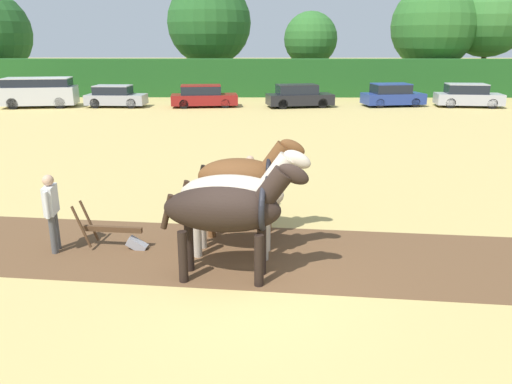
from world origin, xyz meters
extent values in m
plane|color=tan|center=(0.00, 0.00, 0.00)|extent=(240.00, 240.00, 0.00)
cube|color=brown|center=(-3.77, 1.84, 0.00)|extent=(22.40, 5.56, 0.01)
cube|color=#1E511E|center=(0.00, 32.78, 1.48)|extent=(64.71, 1.78, 2.97)
cylinder|color=#423323|center=(-4.45, 37.65, 1.91)|extent=(0.44, 0.44, 3.83)
sphere|color=#235623|center=(-4.45, 37.65, 5.85)|extent=(7.33, 7.33, 7.33)
cylinder|color=#423323|center=(4.48, 37.29, 1.61)|extent=(0.44, 0.44, 3.21)
sphere|color=#2D6628|center=(4.48, 37.29, 4.50)|extent=(4.68, 4.68, 4.68)
cylinder|color=brown|center=(15.00, 36.79, 1.78)|extent=(0.44, 0.44, 3.55)
sphere|color=#2D6628|center=(15.00, 36.79, 5.55)|extent=(7.28, 7.28, 7.28)
cylinder|color=brown|center=(19.70, 36.97, 2.25)|extent=(0.44, 0.44, 4.50)
sphere|color=#387533|center=(19.70, 36.97, 6.41)|extent=(6.94, 6.94, 6.94)
cylinder|color=gray|center=(-7.93, 71.77, 3.41)|extent=(2.12, 2.12, 6.81)
ellipsoid|color=black|center=(-0.58, 0.35, 1.42)|extent=(2.32, 1.13, 0.86)
cylinder|color=black|center=(0.17, 0.52, 0.52)|extent=(0.18, 0.18, 1.03)
cylinder|color=black|center=(0.12, 0.03, 0.52)|extent=(0.18, 0.18, 1.03)
cylinder|color=black|center=(-1.28, 0.67, 0.52)|extent=(0.18, 0.18, 1.03)
cylinder|color=black|center=(-1.33, 0.18, 0.52)|extent=(0.18, 0.18, 1.03)
cylinder|color=black|center=(0.37, 0.25, 1.87)|extent=(0.79, 0.48, 0.83)
ellipsoid|color=black|center=(0.74, 0.21, 2.14)|extent=(0.70, 0.33, 0.54)
cube|color=black|center=(0.54, 0.23, 2.06)|extent=(0.39, 0.12, 0.51)
cylinder|color=black|center=(-1.64, 0.46, 1.33)|extent=(0.31, 0.15, 0.71)
torus|color=black|center=(0.20, 0.27, 1.48)|extent=(0.20, 0.89, 0.88)
ellipsoid|color=#B2A38E|center=(-0.46, 1.50, 1.36)|extent=(2.28, 1.08, 0.82)
cylinder|color=#B2A38E|center=(0.28, 1.66, 0.50)|extent=(0.18, 0.18, 1.00)
cylinder|color=#B2A38E|center=(0.23, 1.19, 0.50)|extent=(0.18, 0.18, 1.00)
cylinder|color=#B2A38E|center=(-1.15, 1.81, 0.50)|extent=(0.18, 0.18, 1.00)
cylinder|color=#B2A38E|center=(-1.20, 1.34, 0.50)|extent=(0.18, 0.18, 1.00)
cylinder|color=#B2A38E|center=(0.47, 1.40, 1.85)|extent=(0.82, 0.47, 0.89)
ellipsoid|color=#B2A38E|center=(0.89, 1.36, 2.15)|extent=(0.70, 0.33, 0.54)
cube|color=black|center=(0.66, 1.38, 2.02)|extent=(0.43, 0.12, 0.57)
cylinder|color=black|center=(-1.50, 1.61, 1.28)|extent=(0.31, 0.15, 0.71)
torus|color=black|center=(0.31, 1.42, 1.43)|extent=(0.20, 0.85, 0.84)
ellipsoid|color=brown|center=(-0.34, 2.65, 1.42)|extent=(2.06, 1.11, 0.87)
cylinder|color=brown|center=(0.32, 2.83, 0.52)|extent=(0.18, 0.18, 1.03)
cylinder|color=brown|center=(0.27, 2.33, 0.52)|extent=(0.18, 0.18, 1.03)
cylinder|color=brown|center=(-0.95, 2.96, 0.52)|extent=(0.18, 0.18, 1.03)
cylinder|color=brown|center=(-1.01, 2.46, 0.52)|extent=(0.18, 0.18, 1.03)
cylinder|color=brown|center=(0.49, 2.56, 1.88)|extent=(0.79, 0.49, 0.82)
ellipsoid|color=brown|center=(0.86, 2.52, 2.14)|extent=(0.70, 0.33, 0.54)
cube|color=black|center=(0.66, 2.54, 2.06)|extent=(0.38, 0.12, 0.50)
cylinder|color=black|center=(-1.27, 2.74, 1.33)|extent=(0.31, 0.15, 0.71)
torus|color=black|center=(0.35, 2.58, 1.49)|extent=(0.20, 0.90, 0.89)
cube|color=#4C331E|center=(-3.15, 1.78, 0.45)|extent=(1.37, 0.24, 0.12)
cube|color=#939399|center=(-2.61, 1.72, 0.10)|extent=(0.50, 0.25, 0.39)
cylinder|color=#4C331E|center=(-3.74, 2.04, 0.55)|extent=(0.40, 0.10, 0.96)
cylinder|color=#4C331E|center=(-3.78, 1.64, 0.55)|extent=(0.40, 0.10, 0.96)
cylinder|color=#4C4C4C|center=(-4.38, 1.71, 0.44)|extent=(0.14, 0.14, 0.88)
cylinder|color=#4C4C4C|center=(-4.35, 1.48, 0.44)|extent=(0.14, 0.14, 0.88)
cube|color=silver|center=(-4.36, 1.59, 1.19)|extent=(0.26, 0.53, 0.62)
sphere|color=tan|center=(-4.36, 1.59, 1.63)|extent=(0.24, 0.24, 0.24)
cylinder|color=silver|center=(-4.40, 1.89, 1.17)|extent=(0.09, 0.09, 0.59)
cylinder|color=silver|center=(-4.33, 1.29, 1.17)|extent=(0.09, 0.09, 0.59)
cylinder|color=#4C4C4C|center=(-0.04, 4.14, 0.40)|extent=(0.14, 0.14, 0.80)
cylinder|color=#4C4C4C|center=(-0.23, 4.04, 0.40)|extent=(0.14, 0.14, 0.80)
cube|color=tan|center=(-0.13, 4.09, 1.09)|extent=(0.51, 0.40, 0.57)
sphere|color=tan|center=(-0.13, 4.09, 1.49)|extent=(0.22, 0.22, 0.22)
cylinder|color=tan|center=(0.11, 4.22, 1.06)|extent=(0.09, 0.09, 0.54)
cylinder|color=tan|center=(-0.38, 3.95, 1.06)|extent=(0.09, 0.09, 0.54)
cube|color=#BCBCC1|center=(-15.03, 25.79, 0.80)|extent=(5.12, 2.74, 1.19)
cube|color=black|center=(-15.03, 25.79, 1.66)|extent=(4.51, 2.45, 0.53)
cube|color=#BCBCC1|center=(-15.03, 25.79, 1.96)|extent=(4.51, 2.45, 0.06)
cylinder|color=black|center=(-13.67, 26.92, 0.37)|extent=(0.77, 0.33, 0.75)
cylinder|color=black|center=(-13.40, 25.12, 0.37)|extent=(0.77, 0.33, 0.75)
cylinder|color=black|center=(-16.66, 26.47, 0.37)|extent=(0.77, 0.33, 0.75)
cylinder|color=black|center=(-16.39, 24.67, 0.37)|extent=(0.77, 0.33, 0.75)
cube|color=#9E9EA8|center=(-9.80, 25.97, 0.52)|extent=(4.06, 1.86, 0.68)
cube|color=black|center=(-10.00, 25.98, 1.13)|extent=(2.45, 1.63, 0.55)
cube|color=#9E9EA8|center=(-10.00, 25.98, 1.44)|extent=(2.45, 1.63, 0.06)
cylinder|color=black|center=(-8.54, 26.67, 0.33)|extent=(0.68, 0.24, 0.67)
cylinder|color=black|center=(-8.59, 25.18, 0.33)|extent=(0.68, 0.24, 0.67)
cylinder|color=black|center=(-11.01, 26.76, 0.33)|extent=(0.68, 0.24, 0.67)
cylinder|color=black|center=(-11.07, 25.27, 0.33)|extent=(0.68, 0.24, 0.67)
cube|color=maroon|center=(-3.76, 26.06, 0.51)|extent=(4.67, 2.32, 0.69)
cube|color=black|center=(-3.98, 26.03, 1.14)|extent=(2.87, 1.92, 0.57)
cube|color=maroon|center=(-3.98, 26.03, 1.46)|extent=(2.87, 1.92, 0.06)
cylinder|color=black|center=(-2.47, 27.01, 0.31)|extent=(0.64, 0.29, 0.61)
cylinder|color=black|center=(-2.28, 25.45, 0.31)|extent=(0.64, 0.29, 0.61)
cylinder|color=black|center=(-5.23, 26.67, 0.31)|extent=(0.64, 0.29, 0.61)
cylinder|color=black|center=(-5.04, 25.12, 0.31)|extent=(0.64, 0.29, 0.61)
cube|color=black|center=(2.80, 26.00, 0.54)|extent=(4.71, 2.58, 0.71)
cube|color=black|center=(2.58, 25.95, 1.19)|extent=(2.93, 2.06, 0.59)
cube|color=black|center=(2.58, 25.95, 1.51)|extent=(2.93, 2.06, 0.06)
cylinder|color=black|center=(4.00, 27.01, 0.33)|extent=(0.69, 0.34, 0.66)
cylinder|color=black|center=(4.30, 25.52, 0.33)|extent=(0.69, 0.34, 0.66)
cylinder|color=black|center=(1.30, 26.47, 0.33)|extent=(0.69, 0.34, 0.66)
cylinder|color=black|center=(1.59, 24.98, 0.33)|extent=(0.69, 0.34, 0.66)
cube|color=navy|center=(9.31, 26.57, 0.53)|extent=(4.38, 2.48, 0.72)
cube|color=black|center=(9.11, 26.54, 1.20)|extent=(2.72, 2.02, 0.60)
cube|color=navy|center=(9.11, 26.54, 1.53)|extent=(2.72, 2.02, 0.06)
cylinder|color=black|center=(10.44, 27.57, 0.32)|extent=(0.66, 0.32, 0.64)
cylinder|color=black|center=(10.71, 26.00, 0.32)|extent=(0.66, 0.32, 0.64)
cylinder|color=black|center=(7.92, 27.15, 0.32)|extent=(0.66, 0.32, 0.64)
cylinder|color=black|center=(8.18, 25.57, 0.32)|extent=(0.66, 0.32, 0.64)
cube|color=#A8A8B2|center=(14.39, 26.21, 0.55)|extent=(4.52, 2.23, 0.73)
cube|color=black|center=(14.17, 26.24, 1.21)|extent=(2.77, 1.86, 0.60)
cube|color=#A8A8B2|center=(14.17, 26.24, 1.55)|extent=(2.77, 1.86, 0.06)
cylinder|color=black|center=(15.82, 26.84, 0.34)|extent=(0.69, 0.29, 0.67)
cylinder|color=black|center=(15.65, 25.30, 0.34)|extent=(0.69, 0.29, 0.67)
cylinder|color=black|center=(13.13, 27.13, 0.34)|extent=(0.69, 0.29, 0.67)
cylinder|color=black|center=(12.96, 25.59, 0.34)|extent=(0.69, 0.29, 0.67)
camera|label=1|loc=(0.15, -8.52, 4.49)|focal=35.00mm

